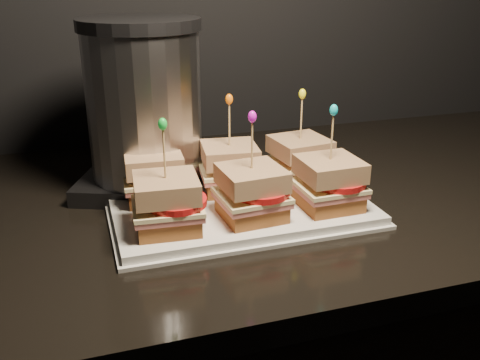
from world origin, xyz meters
name	(u,v)px	position (x,y,z in m)	size (l,w,h in m)	color
granite_slab	(292,196)	(-0.68, 1.66, 0.87)	(2.35, 0.70, 0.04)	black
platter	(240,207)	(-0.80, 1.58, 0.90)	(0.39, 0.24, 0.02)	white
platter_rim	(240,211)	(-0.80, 1.58, 0.89)	(0.40, 0.25, 0.01)	white
sandwich_0_bread_bot	(155,191)	(-0.92, 1.64, 0.92)	(0.08, 0.08, 0.02)	#582D14
sandwich_0_ham	(155,182)	(-0.92, 1.64, 0.93)	(0.09, 0.09, 0.01)	#B0574E
sandwich_0_cheese	(154,178)	(-0.92, 1.64, 0.94)	(0.09, 0.09, 0.01)	#F8E8A5
sandwich_0_tomato	(162,174)	(-0.91, 1.63, 0.95)	(0.08, 0.08, 0.01)	red
sandwich_0_bread_top	(153,162)	(-0.92, 1.64, 0.97)	(0.09, 0.09, 0.03)	brown
sandwich_0_pick	(151,134)	(-0.92, 1.64, 1.01)	(0.00, 0.00, 0.09)	tan
sandwich_0_frill	(150,105)	(-0.92, 1.64, 1.06)	(0.01, 0.01, 0.02)	red
sandwich_1_bread_bot	(230,182)	(-0.80, 1.64, 0.92)	(0.08, 0.08, 0.02)	#582D14
sandwich_1_ham	(230,174)	(-0.80, 1.64, 0.93)	(0.09, 0.09, 0.01)	#B0574E
sandwich_1_cheese	(230,170)	(-0.80, 1.64, 0.94)	(0.09, 0.09, 0.01)	#F8E8A5
sandwich_1_tomato	(238,166)	(-0.79, 1.63, 0.95)	(0.08, 0.08, 0.01)	red
sandwich_1_bread_top	(230,154)	(-0.80, 1.64, 0.97)	(0.09, 0.09, 0.03)	brown
sandwich_1_pick	(229,127)	(-0.80, 1.64, 1.01)	(0.00, 0.00, 0.09)	tan
sandwich_1_frill	(229,99)	(-0.80, 1.64, 1.06)	(0.01, 0.01, 0.02)	orange
sandwich_2_bread_bot	(299,174)	(-0.68, 1.64, 0.92)	(0.08, 0.08, 0.02)	#582D14
sandwich_2_ham	(299,166)	(-0.68, 1.64, 0.93)	(0.09, 0.09, 0.01)	#B0574E
sandwich_2_cheese	(299,162)	(-0.68, 1.64, 0.94)	(0.09, 0.09, 0.01)	#F8E8A5
sandwich_2_tomato	(308,158)	(-0.66, 1.63, 0.95)	(0.08, 0.08, 0.01)	red
sandwich_2_bread_top	(300,147)	(-0.68, 1.64, 0.97)	(0.09, 0.09, 0.03)	brown
sandwich_2_pick	(301,121)	(-0.68, 1.64, 1.01)	(0.00, 0.00, 0.09)	tan
sandwich_2_frill	(302,94)	(-0.68, 1.64, 1.06)	(0.01, 0.01, 0.02)	yellow
sandwich_3_bread_bot	(168,221)	(-0.92, 1.53, 0.92)	(0.08, 0.08, 0.02)	#582D14
sandwich_3_ham	(167,210)	(-0.92, 1.53, 0.93)	(0.09, 0.09, 0.01)	#B0574E
sandwich_3_cheese	(167,206)	(-0.92, 1.53, 0.94)	(0.09, 0.09, 0.01)	#F8E8A5
sandwich_3_tomato	(176,201)	(-0.91, 1.52, 0.95)	(0.08, 0.08, 0.01)	red
sandwich_3_bread_top	(166,188)	(-0.92, 1.53, 0.97)	(0.09, 0.09, 0.03)	brown
sandwich_3_pick	(164,157)	(-0.92, 1.53, 1.01)	(0.00, 0.00, 0.09)	tan
sandwich_3_frill	(163,124)	(-0.92, 1.53, 1.06)	(0.01, 0.01, 0.02)	green
sandwich_4_bread_bot	(251,209)	(-0.80, 1.53, 0.92)	(0.08, 0.08, 0.02)	#582D14
sandwich_4_ham	(252,199)	(-0.80, 1.53, 0.93)	(0.09, 0.09, 0.01)	#B0574E
sandwich_4_cheese	(252,195)	(-0.80, 1.53, 0.94)	(0.09, 0.09, 0.01)	#F8E8A5
sandwich_4_tomato	(261,191)	(-0.79, 1.52, 0.95)	(0.08, 0.08, 0.01)	red
sandwich_4_bread_top	(252,178)	(-0.80, 1.53, 0.97)	(0.09, 0.09, 0.03)	brown
sandwich_4_pick	(252,148)	(-0.80, 1.53, 1.01)	(0.00, 0.00, 0.09)	tan
sandwich_4_frill	(252,117)	(-0.80, 1.53, 1.06)	(0.01, 0.01, 0.02)	#D311C7
sandwich_5_bread_bot	(328,199)	(-0.68, 1.53, 0.92)	(0.08, 0.08, 0.02)	#582D14
sandwich_5_ham	(329,190)	(-0.68, 1.53, 0.93)	(0.09, 0.09, 0.01)	#B0574E
sandwich_5_cheese	(329,185)	(-0.68, 1.53, 0.94)	(0.09, 0.09, 0.01)	#F8E8A5
sandwich_5_tomato	(338,181)	(-0.66, 1.52, 0.95)	(0.08, 0.08, 0.01)	red
sandwich_5_bread_top	(330,169)	(-0.68, 1.53, 0.97)	(0.09, 0.09, 0.03)	brown
sandwich_5_pick	(332,140)	(-0.68, 1.53, 1.01)	(0.00, 0.00, 0.09)	tan
sandwich_5_frill	(334,110)	(-0.68, 1.53, 1.06)	(0.01, 0.01, 0.02)	#0FB0B5
appliance_base	(149,181)	(-0.92, 1.72, 0.90)	(0.22, 0.18, 0.03)	#262628
appliance_body	(144,106)	(-0.92, 1.72, 1.03)	(0.18, 0.18, 0.24)	silver
appliance_lid	(139,24)	(-0.92, 1.72, 1.16)	(0.19, 0.19, 0.02)	#262628
appliance	(145,108)	(-0.92, 1.72, 1.03)	(0.22, 0.18, 0.29)	silver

